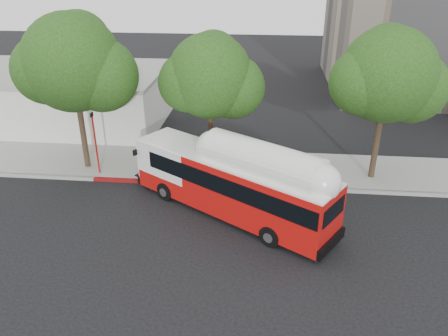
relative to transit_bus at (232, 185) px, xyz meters
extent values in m
plane|color=black|center=(-0.74, -0.88, -1.71)|extent=(120.00, 120.00, 0.00)
cube|color=gray|center=(-0.74, 5.62, -1.64)|extent=(60.00, 5.00, 0.15)
cube|color=gray|center=(-0.74, 3.02, -1.64)|extent=(60.00, 0.30, 0.15)
cube|color=maroon|center=(-3.74, 3.02, -1.63)|extent=(10.00, 0.32, 0.16)
cylinder|color=#2D2116|center=(-9.74, 4.62, 1.33)|extent=(0.36, 0.36, 6.08)
sphere|color=#173E11|center=(-9.74, 4.62, 5.13)|extent=(5.80, 5.80, 5.80)
sphere|color=#173E11|center=(-8.15, 4.82, 4.37)|extent=(4.35, 4.35, 4.35)
cylinder|color=#2D2116|center=(-1.74, 5.12, 1.01)|extent=(0.36, 0.36, 5.44)
sphere|color=#173E11|center=(-1.74, 5.12, 4.41)|extent=(5.00, 5.00, 5.00)
sphere|color=#173E11|center=(-0.37, 5.32, 3.73)|extent=(3.75, 3.75, 3.75)
cylinder|color=#2D2116|center=(8.26, 4.92, 1.17)|extent=(0.36, 0.36, 5.76)
sphere|color=#173E11|center=(8.26, 4.92, 4.77)|extent=(5.40, 5.40, 5.40)
sphere|color=#173E11|center=(9.74, 5.12, 4.05)|extent=(4.05, 4.05, 4.05)
cube|color=silver|center=(-14.74, 13.12, 0.29)|extent=(16.00, 10.00, 4.00)
cube|color=gray|center=(-14.74, 13.12, 2.39)|extent=(16.20, 10.20, 0.30)
cube|color=#B80F0C|center=(-0.07, 0.05, 0.01)|extent=(11.01, 8.36, 2.78)
cube|color=black|center=(0.33, -0.21, 0.59)|extent=(10.08, 7.78, 0.91)
cube|color=white|center=(-0.07, 0.05, 1.44)|extent=(10.97, 8.30, 0.10)
cube|color=white|center=(1.54, -1.00, 1.69)|extent=(6.19, 4.95, 0.53)
cube|color=black|center=(-5.34, 3.47, -1.23)|extent=(1.58, 1.87, 0.06)
imported|color=#222B9E|center=(-5.34, 3.47, -0.77)|extent=(1.38, 1.69, 0.87)
cylinder|color=red|center=(-8.66, 3.80, 0.22)|extent=(0.12, 0.12, 3.87)
cube|color=black|center=(-8.66, 3.80, 2.25)|extent=(0.05, 0.39, 0.24)
camera|label=1|loc=(1.53, -19.91, 10.73)|focal=35.00mm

